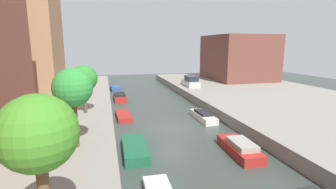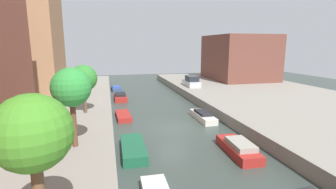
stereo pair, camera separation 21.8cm
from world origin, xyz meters
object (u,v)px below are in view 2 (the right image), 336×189
street_tree_1 (71,88)px  parked_car (191,82)px  moored_boat_left_4 (120,97)px  street_tree_2 (84,79)px  moored_boat_right_3 (203,116)px  moored_boat_right_2 (239,148)px  street_tree_0 (33,135)px  moored_boat_left_5 (116,89)px  moored_boat_left_2 (133,149)px  low_block_right (239,57)px  moored_boat_left_3 (123,116)px

street_tree_1 → parked_car: (14.44, 20.41, -2.95)m
parked_car → moored_boat_left_4: parked_car is taller
street_tree_2 → moored_boat_right_3: bearing=-7.8°
parked_car → moored_boat_right_2: bearing=-100.7°
street_tree_0 → moored_boat_left_5: bearing=84.2°
moored_boat_left_5 → moored_boat_right_2: 27.19m
moored_boat_left_4 → moored_boat_left_5: bearing=91.9°
moored_boat_left_2 → moored_boat_right_3: bearing=40.1°
low_block_right → moored_boat_right_2: bearing=-118.7°
low_block_right → street_tree_1: low_block_right is taller
street_tree_2 → moored_boat_left_4: street_tree_2 is taller
low_block_right → moored_boat_right_3: (-14.42, -19.48, -4.57)m
street_tree_2 → moored_boat_right_2: size_ratio=1.03×
parked_car → moored_boat_left_5: size_ratio=1.45×
street_tree_0 → street_tree_1: bearing=90.0°
street_tree_0 → street_tree_2: bearing=90.0°
street_tree_2 → parked_car: street_tree_2 is taller
street_tree_1 → parked_car: street_tree_1 is taller
low_block_right → parked_car: (-10.89, -5.61, -3.27)m
street_tree_2 → moored_boat_right_2: bearing=-42.4°
street_tree_2 → moored_boat_right_2: (10.31, -9.42, -3.75)m
low_block_right → moored_boat_left_3: 28.21m
street_tree_0 → moored_boat_right_3: (10.91, 14.63, -4.26)m
parked_car → moored_boat_left_2: 22.88m
moored_boat_left_2 → moored_boat_right_3: (7.37, 6.20, 0.03)m
moored_boat_left_3 → moored_boat_left_4: moored_boat_left_4 is taller
street_tree_1 → moored_boat_right_2: size_ratio=1.13×
moored_boat_left_2 → moored_boat_left_3: size_ratio=1.17×
moored_boat_left_4 → moored_boat_right_3: size_ratio=0.93×
moored_boat_right_2 → moored_boat_right_3: moored_boat_right_2 is taller
moored_boat_left_4 → street_tree_2: bearing=-110.9°
street_tree_0 → street_tree_2: street_tree_0 is taller
street_tree_0 → moored_boat_left_3: size_ratio=1.33×
street_tree_2 → parked_car: (14.44, 12.37, -2.49)m
moored_boat_right_2 → moored_boat_left_2: bearing=165.8°
moored_boat_left_4 → moored_boat_right_2: (6.69, -18.92, 0.02)m
moored_boat_left_2 → street_tree_0: bearing=-112.8°
street_tree_1 → moored_boat_right_3: street_tree_1 is taller
low_block_right → moored_boat_left_4: (-21.71, -8.48, -4.54)m
moored_boat_left_5 → street_tree_0: bearing=-95.8°
low_block_right → moored_boat_left_4: 23.75m
moored_boat_left_3 → moored_boat_left_2: bearing=-89.3°
moored_boat_left_2 → moored_boat_left_3: moored_boat_left_2 is taller
street_tree_1 → moored_boat_left_5: size_ratio=1.53×
street_tree_2 → parked_car: bearing=40.6°
moored_boat_right_2 → low_block_right: bearing=61.3°
parked_car → moored_boat_left_5: parked_car is taller
street_tree_0 → moored_boat_right_2: (10.31, 6.71, -4.21)m
street_tree_0 → moored_boat_left_2: size_ratio=1.14×
moored_boat_left_5 → moored_boat_right_2: moored_boat_right_2 is taller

